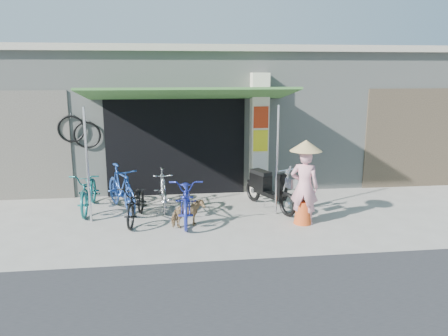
{
  "coord_description": "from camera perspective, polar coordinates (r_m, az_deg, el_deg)",
  "views": [
    {
      "loc": [
        -1.32,
        -8.09,
        3.05
      ],
      "look_at": [
        -0.2,
        1.0,
        1.0
      ],
      "focal_mm": 35.0,
      "sensor_mm": 36.0,
      "label": 1
    }
  ],
  "objects": [
    {
      "name": "street_dog",
      "position": [
        8.71,
        -4.75,
        -5.98
      ],
      "size": [
        0.72,
        0.53,
        0.55
      ],
      "primitive_type": "imported",
      "rotation": [
        0.0,
        0.0,
        1.98
      ],
      "color": "tan",
      "rests_on": "ground"
    },
    {
      "name": "neighbour_left",
      "position": [
        11.43,
        -25.75,
        2.55
      ],
      "size": [
        2.6,
        0.06,
        2.6
      ],
      "primitive_type": "cube",
      "color": "#6B665B",
      "rests_on": "ground"
    },
    {
      "name": "neighbour_right",
      "position": [
        12.53,
        23.4,
        3.55
      ],
      "size": [
        2.6,
        0.06,
        2.6
      ],
      "primitive_type": "cube",
      "color": "brown",
      "rests_on": "ground"
    },
    {
      "name": "shop_pillar",
      "position": [
        10.87,
        4.58,
        4.37
      ],
      "size": [
        0.42,
        0.44,
        3.0
      ],
      "color": "silver",
      "rests_on": "ground"
    },
    {
      "name": "bike_silver",
      "position": [
        9.9,
        -7.99,
        -2.73
      ],
      "size": [
        0.51,
        1.52,
        0.9
      ],
      "primitive_type": "imported",
      "rotation": [
        0.0,
        0.0,
        0.06
      ],
      "color": "#9C9DA1",
      "rests_on": "ground"
    },
    {
      "name": "bike_teal",
      "position": [
        10.11,
        -17.23,
        -2.84
      ],
      "size": [
        0.62,
        1.73,
        0.91
      ],
      "primitive_type": "imported",
      "rotation": [
        0.0,
        0.0,
        0.01
      ],
      "color": "#156261",
      "rests_on": "ground"
    },
    {
      "name": "bike_navy",
      "position": [
        9.03,
        -4.88,
        -3.91
      ],
      "size": [
        0.74,
        1.88,
        0.97
      ],
      "primitive_type": "imported",
      "rotation": [
        0.0,
        0.0,
        -0.05
      ],
      "color": "#212C98",
      "rests_on": "ground"
    },
    {
      "name": "bicycle_shop",
      "position": [
        13.3,
        -1.33,
        7.37
      ],
      "size": [
        12.3,
        5.3,
        3.66
      ],
      "color": "#939891",
      "rests_on": "ground"
    },
    {
      "name": "bike_blue",
      "position": [
        9.91,
        -13.26,
        -2.57
      ],
      "size": [
        1.15,
        1.74,
        1.02
      ],
      "primitive_type": "imported",
      "rotation": [
        0.0,
        0.0,
        0.44
      ],
      "color": "navy",
      "rests_on": "ground"
    },
    {
      "name": "ground",
      "position": [
        8.74,
        2.12,
        -7.8
      ],
      "size": [
        80.0,
        80.0,
        0.0
      ],
      "primitive_type": "plane",
      "color": "#A39E93",
      "rests_on": "ground"
    },
    {
      "name": "bike_black",
      "position": [
        9.16,
        -11.4,
        -4.41
      ],
      "size": [
        0.73,
        1.6,
        0.81
      ],
      "primitive_type": "imported",
      "rotation": [
        0.0,
        0.0,
        -0.13
      ],
      "color": "black",
      "rests_on": "ground"
    },
    {
      "name": "awning",
      "position": [
        9.74,
        -4.63,
        9.42
      ],
      "size": [
        4.6,
        1.88,
        2.72
      ],
      "color": "#396C30",
      "rests_on": "ground"
    },
    {
      "name": "nun",
      "position": [
        8.88,
        10.47,
        -1.91
      ],
      "size": [
        0.66,
        0.64,
        1.72
      ],
      "rotation": [
        0.0,
        0.0,
        2.71
      ],
      "color": "pink",
      "rests_on": "ground"
    },
    {
      "name": "moped",
      "position": [
        9.88,
        5.82,
        -2.59
      ],
      "size": [
        0.9,
        1.72,
        1.03
      ],
      "rotation": [
        0.0,
        0.0,
        0.41
      ],
      "color": "black",
      "rests_on": "ground"
    }
  ]
}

